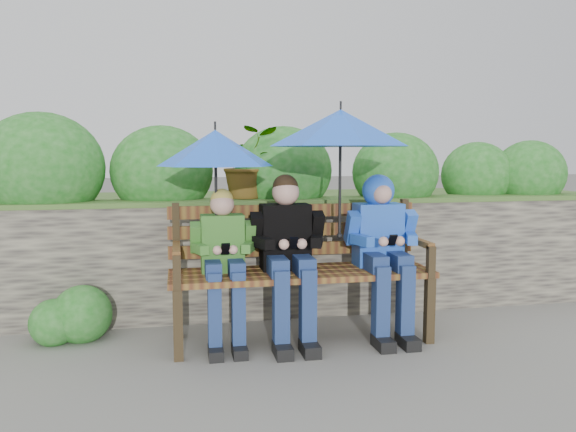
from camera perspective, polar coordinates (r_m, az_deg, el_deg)
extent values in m
plane|color=slate|center=(4.41, 0.26, -12.52)|extent=(60.00, 60.00, 0.00)
cube|color=#3E3A36|center=(4.99, -1.46, -4.32)|extent=(8.00, 0.40, 1.00)
cube|color=#395B1E|center=(4.92, -1.48, 1.52)|extent=(8.00, 0.42, 0.04)
cube|color=#395B1E|center=(6.17, -3.36, -2.46)|extent=(8.00, 2.00, 0.96)
ellipsoid|color=#176717|center=(5.13, -23.75, 4.52)|extent=(1.03, 0.82, 0.93)
ellipsoid|color=#176717|center=(5.09, -12.68, 4.45)|extent=(0.90, 0.72, 0.81)
ellipsoid|color=#176717|center=(5.15, -0.48, 4.63)|extent=(0.90, 0.72, 0.81)
ellipsoid|color=#176717|center=(5.39, 10.88, 4.37)|extent=(0.83, 0.66, 0.75)
ellipsoid|color=#176717|center=(5.90, 18.63, 4.00)|extent=(0.72, 0.58, 0.65)
ellipsoid|color=#176717|center=(6.12, 23.34, 3.95)|extent=(0.74, 0.60, 0.67)
sphere|color=pink|center=(5.02, -21.48, 2.78)|extent=(0.14, 0.14, 0.14)
sphere|color=pink|center=(5.04, 0.09, 3.23)|extent=(0.14, 0.14, 0.14)
imported|color=#176717|center=(4.97, -4.14, 5.41)|extent=(0.57, 0.49, 0.63)
imported|color=#176717|center=(5.39, 12.38, 4.91)|extent=(0.31, 0.31, 0.55)
sphere|color=#176717|center=(4.66, -20.19, -9.37)|extent=(0.45, 0.45, 0.45)
sphere|color=#176717|center=(4.66, -22.69, -9.98)|extent=(0.36, 0.36, 0.36)
cube|color=#342918|center=(4.00, -11.11, -10.86)|extent=(0.07, 0.07, 0.50)
cube|color=#342918|center=(4.48, -11.13, -8.99)|extent=(0.07, 0.07, 0.50)
cube|color=#342918|center=(4.41, 14.17, -9.32)|extent=(0.07, 0.07, 0.50)
cube|color=#342918|center=(4.85, 11.63, -7.82)|extent=(0.07, 0.07, 0.50)
cube|color=#5B2F1B|center=(4.07, 2.07, -6.49)|extent=(1.99, 0.11, 0.04)
cube|color=#5B2F1B|center=(4.21, 1.62, -6.06)|extent=(1.99, 0.11, 0.04)
cube|color=#5B2F1B|center=(4.35, 1.19, -5.66)|extent=(1.99, 0.11, 0.04)
cube|color=#5B2F1B|center=(4.49, 0.80, -5.29)|extent=(1.99, 0.11, 0.04)
cube|color=#342918|center=(4.39, -11.28, -2.29)|extent=(0.06, 0.06, 0.55)
cube|color=#5B2F1B|center=(4.13, -11.27, -3.30)|extent=(0.06, 0.52, 0.04)
cube|color=#342918|center=(3.91, -11.22, -5.67)|extent=(0.06, 0.06, 0.24)
cube|color=#342918|center=(4.77, 11.67, -1.62)|extent=(0.06, 0.06, 0.55)
cube|color=#5B2F1B|center=(4.53, 12.99, -2.50)|extent=(0.06, 0.52, 0.04)
cube|color=#342918|center=(4.32, 14.30, -4.59)|extent=(0.06, 0.06, 0.24)
cube|color=#5B2F1B|center=(4.52, 0.64, -3.35)|extent=(1.99, 0.04, 0.10)
cube|color=#5B2F1B|center=(4.49, 0.64, -1.40)|extent=(1.99, 0.04, 0.10)
cube|color=#5B2F1B|center=(4.48, 0.64, 0.56)|extent=(1.99, 0.04, 0.10)
cube|color=#407C29|center=(4.24, -6.68, -2.75)|extent=(0.32, 0.19, 0.43)
sphere|color=#D39D89|center=(4.18, -6.71, 1.20)|extent=(0.18, 0.18, 0.18)
sphere|color=gold|center=(4.19, -6.73, 1.64)|extent=(0.17, 0.17, 0.17)
cube|color=navy|center=(4.12, -7.66, -5.30)|extent=(0.11, 0.30, 0.11)
cube|color=navy|center=(4.04, -7.46, -9.88)|extent=(0.09, 0.10, 0.60)
cube|color=black|center=(4.07, -7.35, -13.63)|extent=(0.10, 0.21, 0.07)
cube|color=navy|center=(4.13, -5.32, -5.23)|extent=(0.11, 0.30, 0.11)
cube|color=navy|center=(4.06, -5.05, -9.79)|extent=(0.09, 0.10, 0.60)
cube|color=black|center=(4.09, -4.92, -13.53)|extent=(0.10, 0.21, 0.07)
cube|color=#407C29|center=(4.18, -9.40, -2.16)|extent=(0.07, 0.17, 0.24)
cube|color=#407C29|center=(4.07, -8.92, -3.31)|extent=(0.12, 0.20, 0.07)
sphere|color=#D39D89|center=(3.99, -7.19, -3.47)|extent=(0.07, 0.07, 0.07)
cube|color=#407C29|center=(4.21, -3.91, -2.02)|extent=(0.07, 0.17, 0.24)
cube|color=#407C29|center=(4.09, -4.07, -3.19)|extent=(0.12, 0.20, 0.07)
sphere|color=#D39D89|center=(4.00, -5.58, -3.43)|extent=(0.07, 0.07, 0.07)
cube|color=black|center=(3.98, -6.38, -3.34)|extent=(0.06, 0.07, 0.09)
cube|color=black|center=(4.30, -0.29, -2.11)|extent=(0.37, 0.22, 0.50)
sphere|color=#D39D89|center=(4.24, -0.24, 2.44)|extent=(0.21, 0.21, 0.21)
sphere|color=black|center=(4.25, -0.27, 2.94)|extent=(0.20, 0.20, 0.20)
cube|color=navy|center=(4.15, -1.17, -5.03)|extent=(0.13, 0.35, 0.13)
cube|color=navy|center=(4.05, -0.72, -9.72)|extent=(0.11, 0.12, 0.61)
cube|color=black|center=(4.07, -0.54, -13.49)|extent=(0.12, 0.24, 0.09)
cube|color=navy|center=(4.18, 1.49, -4.93)|extent=(0.13, 0.35, 0.13)
cube|color=navy|center=(4.09, 2.02, -9.57)|extent=(0.11, 0.12, 0.61)
cube|color=black|center=(4.11, 2.22, -13.30)|extent=(0.12, 0.24, 0.09)
cube|color=black|center=(4.20, -3.29, -1.43)|extent=(0.09, 0.20, 0.28)
cube|color=black|center=(4.08, -2.55, -2.74)|extent=(0.14, 0.23, 0.08)
sphere|color=#D39D89|center=(4.00, -0.41, -2.90)|extent=(0.08, 0.08, 0.08)
cube|color=black|center=(4.29, 2.92, -1.26)|extent=(0.09, 0.20, 0.28)
cube|color=black|center=(4.16, 2.95, -2.57)|extent=(0.14, 0.23, 0.08)
sphere|color=#D39D89|center=(4.03, 1.42, -2.84)|extent=(0.08, 0.08, 0.08)
cube|color=black|center=(4.00, 0.54, -2.74)|extent=(0.06, 0.07, 0.09)
cube|color=blue|center=(4.50, 9.13, -1.86)|extent=(0.36, 0.21, 0.49)
sphere|color=#D39D89|center=(4.45, 9.29, 2.42)|extent=(0.20, 0.20, 0.20)
sphere|color=blue|center=(4.47, 9.16, 2.58)|extent=(0.25, 0.25, 0.25)
sphere|color=#D39D89|center=(4.40, 9.52, 2.25)|extent=(0.15, 0.15, 0.15)
cube|color=navy|center=(4.34, 8.67, -4.60)|extent=(0.13, 0.34, 0.13)
cube|color=navy|center=(4.25, 9.40, -9.03)|extent=(0.11, 0.12, 0.61)
cube|color=black|center=(4.27, 9.65, -12.62)|extent=(0.12, 0.24, 0.09)
cube|color=navy|center=(4.41, 11.04, -4.47)|extent=(0.13, 0.34, 0.13)
cube|color=navy|center=(4.32, 11.82, -8.83)|extent=(0.11, 0.12, 0.61)
cube|color=black|center=(4.34, 12.08, -12.36)|extent=(0.12, 0.24, 0.09)
cube|color=blue|center=(4.37, 6.55, -1.22)|extent=(0.09, 0.20, 0.27)
cube|color=blue|center=(4.26, 7.52, -2.45)|extent=(0.14, 0.23, 0.08)
sphere|color=#D39D89|center=(4.21, 9.67, -2.58)|extent=(0.08, 0.08, 0.08)
cube|color=blue|center=(4.53, 12.11, -1.05)|extent=(0.09, 0.20, 0.27)
cube|color=blue|center=(4.40, 12.42, -2.26)|extent=(0.14, 0.23, 0.08)
sphere|color=#D39D89|center=(4.26, 11.29, -2.51)|extent=(0.08, 0.08, 0.08)
cube|color=black|center=(4.22, 10.54, -2.42)|extent=(0.06, 0.07, 0.09)
cone|color=blue|center=(4.14, -7.39, 6.86)|extent=(0.85, 0.85, 0.26)
cylinder|color=black|center=(4.15, -7.42, 9.09)|extent=(0.02, 0.02, 0.06)
cylinder|color=black|center=(4.16, -7.32, 2.14)|extent=(0.02, 0.02, 0.68)
sphere|color=black|center=(4.19, -7.25, -2.52)|extent=(0.04, 0.04, 0.04)
cone|color=blue|center=(4.26, 5.36, 8.90)|extent=(1.08, 1.08, 0.27)
cylinder|color=black|center=(4.27, 5.38, 11.14)|extent=(0.02, 0.02, 0.06)
cylinder|color=black|center=(4.26, 5.30, 3.42)|extent=(0.02, 0.02, 0.81)
sphere|color=black|center=(4.30, 5.24, -2.01)|extent=(0.04, 0.04, 0.04)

